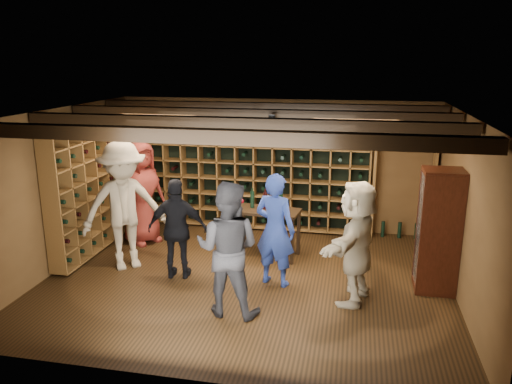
% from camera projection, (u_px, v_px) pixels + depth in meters
% --- Properties ---
extents(ground, '(6.00, 6.00, 0.00)m').
position_uv_depth(ground, '(247.00, 279.00, 7.55)').
color(ground, black).
rests_on(ground, ground).
extents(room_shell, '(6.00, 6.00, 6.00)m').
position_uv_depth(room_shell, '(247.00, 119.00, 6.97)').
color(room_shell, brown).
rests_on(room_shell, ground).
extents(wine_rack_back, '(4.65, 0.30, 2.20)m').
position_uv_depth(wine_rack_back, '(246.00, 171.00, 9.56)').
color(wine_rack_back, brown).
rests_on(wine_rack_back, ground).
extents(wine_rack_left, '(0.30, 2.65, 2.20)m').
position_uv_depth(wine_rack_left, '(96.00, 184.00, 8.57)').
color(wine_rack_left, brown).
rests_on(wine_rack_left, ground).
extents(crate_shelf, '(1.20, 0.32, 2.07)m').
position_uv_depth(crate_shelf, '(406.00, 155.00, 8.88)').
color(crate_shelf, brown).
rests_on(crate_shelf, ground).
extents(display_cabinet, '(0.55, 0.50, 1.75)m').
position_uv_depth(display_cabinet, '(438.00, 234.00, 7.00)').
color(display_cabinet, '#34130A').
rests_on(display_cabinet, ground).
extents(man_blue_shirt, '(0.70, 0.56, 1.68)m').
position_uv_depth(man_blue_shirt, '(275.00, 230.00, 7.20)').
color(man_blue_shirt, navy).
rests_on(man_blue_shirt, ground).
extents(man_grey_suit, '(0.90, 0.73, 1.78)m').
position_uv_depth(man_grey_suit, '(228.00, 249.00, 6.36)').
color(man_grey_suit, black).
rests_on(man_grey_suit, ground).
extents(guest_red_floral, '(0.98, 1.08, 1.85)m').
position_uv_depth(guest_red_floral, '(142.00, 193.00, 8.86)').
color(guest_red_floral, maroon).
rests_on(guest_red_floral, ground).
extents(guest_woman_black, '(0.94, 0.47, 1.54)m').
position_uv_depth(guest_woman_black, '(178.00, 229.00, 7.44)').
color(guest_woman_black, black).
rests_on(guest_woman_black, ground).
extents(guest_khaki, '(1.50, 1.39, 2.03)m').
position_uv_depth(guest_khaki, '(124.00, 206.00, 7.75)').
color(guest_khaki, '#84745B').
rests_on(guest_khaki, ground).
extents(guest_beige, '(0.93, 1.66, 1.71)m').
position_uv_depth(guest_beige, '(356.00, 242.00, 6.69)').
color(guest_beige, tan).
rests_on(guest_beige, ground).
extents(tasting_table, '(1.13, 0.66, 1.09)m').
position_uv_depth(tasting_table, '(267.00, 215.00, 8.27)').
color(tasting_table, black).
rests_on(tasting_table, ground).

